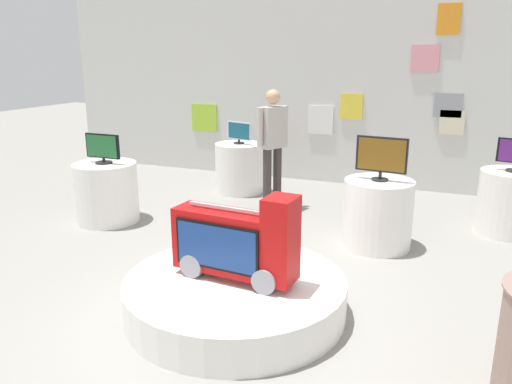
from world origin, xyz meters
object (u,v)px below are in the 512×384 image
Objects in this scene: tv_on_far_right at (381,156)px; shopper_browsing_near_truck at (273,141)px; display_pedestal_left_rear at (239,168)px; tv_on_center_rear at (103,148)px; display_pedestal_far_right at (378,214)px; novelty_firetruck_tv at (236,244)px; display_pedestal_right_rear at (510,203)px; main_display_pedestal at (235,295)px; tv_on_left_rear at (239,132)px; display_pedestal_center_rear at (106,192)px.

tv_on_far_right is 0.34× the size of shopper_browsing_near_truck.
tv_on_center_rear is (-1.04, -2.01, 0.60)m from display_pedestal_left_rear.
display_pedestal_left_rear is 1.54× the size of tv_on_center_rear.
display_pedestal_left_rear is at bearing 146.99° from display_pedestal_far_right.
novelty_firetruck_tv is 3.87m from display_pedestal_right_rear.
display_pedestal_far_right is (0.89, 2.02, 0.24)m from main_display_pedestal.
main_display_pedestal is 4.01m from tv_on_left_rear.
tv_on_far_right is (0.00, -0.00, 0.67)m from display_pedestal_far_right.
display_pedestal_right_rear is (3.89, -0.52, -0.58)m from tv_on_left_rear.
tv_on_far_right is at bearing 6.81° from display_pedestal_center_rear.
shopper_browsing_near_truck is (-0.75, 2.91, 0.37)m from novelty_firetruck_tv.
display_pedestal_left_rear is 1.25m from shopper_browsing_near_truck.
display_pedestal_left_rear is at bearing 62.59° from tv_on_center_rear.
novelty_firetruck_tv is 2.25m from tv_on_far_right.
tv_on_far_right is at bearing -33.08° from display_pedestal_left_rear.
tv_on_center_rear is at bearing 148.40° from novelty_firetruck_tv.
novelty_firetruck_tv reaches higher than display_pedestal_right_rear.
display_pedestal_far_right is 1.93m from shopper_browsing_near_truck.
main_display_pedestal is 3.16m from tv_on_center_rear.
display_pedestal_right_rear is at bearing 16.75° from tv_on_center_rear.
tv_on_center_rear reaches higher than display_pedestal_left_rear.
tv_on_center_rear reaches higher than display_pedestal_center_rear.
tv_on_center_rear is at bearing -163.25° from display_pedestal_right_rear.
display_pedestal_right_rear is at bearing 36.14° from display_pedestal_far_right.
display_pedestal_left_rear is 1.73× the size of tv_on_left_rear.
display_pedestal_left_rear is at bearing 139.41° from shopper_browsing_near_truck.
novelty_firetruck_tv is at bearing -113.06° from display_pedestal_far_right.
main_display_pedestal is 3.70× the size of tv_on_center_rear.
main_display_pedestal is 4.15× the size of tv_on_left_rear.
main_display_pedestal is 3.88m from display_pedestal_right_rear.
shopper_browsing_near_truck reaches higher than tv_on_far_right.
tv_on_left_rear is at bearing 62.51° from tv_on_center_rear.
novelty_firetruck_tv is 0.64× the size of shopper_browsing_near_truck.
shopper_browsing_near_truck is (1.87, 1.30, 0.61)m from display_pedestal_center_rear.
display_pedestal_far_right is (3.48, 0.42, 0.00)m from display_pedestal_center_rear.
tv_on_far_right is (2.44, -1.59, 0.67)m from display_pedestal_left_rear.
display_pedestal_right_rear reaches higher than main_display_pedestal.
tv_on_far_right is 1.84m from shopper_browsing_near_truck.
novelty_firetruck_tv is 2.22m from display_pedestal_far_right.
shopper_browsing_near_truck reaches higher than novelty_firetruck_tv.
main_display_pedestal is 2.40× the size of display_pedestal_right_rear.
tv_on_far_right is at bearing 66.32° from main_display_pedestal.
display_pedestal_center_rear is 1.04× the size of display_pedestal_right_rear.
tv_on_left_rear is 3.97m from display_pedestal_right_rear.
display_pedestal_center_rear is at bearing -173.19° from tv_on_far_right.
shopper_browsing_near_truck is (0.82, -0.70, 0.02)m from tv_on_left_rear.
display_pedestal_far_right is (2.44, -1.58, -0.58)m from tv_on_left_rear.
display_pedestal_center_rear is 0.60m from tv_on_center_rear.
display_pedestal_right_rear is (4.93, 1.48, -0.60)m from tv_on_center_rear.
display_pedestal_left_rear and display_pedestal_center_rear have the same top height.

